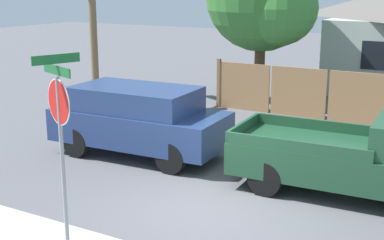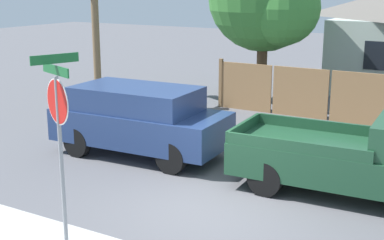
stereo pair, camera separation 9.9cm
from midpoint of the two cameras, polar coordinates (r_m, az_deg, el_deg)
name	(u,v)px [view 1 (the left image)]	position (r m, az deg, el deg)	size (l,w,h in m)	color
ground_plane	(211,209)	(11.04, 1.73, -9.43)	(80.00, 80.00, 0.00)	#56565B
red_suv	(139,118)	(14.13, -5.91, 0.17)	(4.69, 2.22, 1.84)	navy
orange_pickup	(358,157)	(11.93, 17.09, -3.83)	(4.94, 2.26, 1.77)	#1E472D
stop_sign	(60,120)	(8.95, -14.22, -0.01)	(0.86, 0.77, 3.37)	gray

